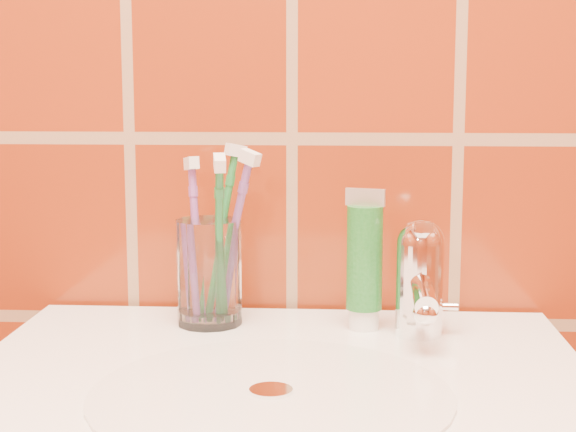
{
  "coord_description": "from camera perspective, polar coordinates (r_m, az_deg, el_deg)",
  "views": [
    {
      "loc": [
        0.06,
        0.22,
        1.1
      ],
      "look_at": [
        0.0,
        1.08,
        0.97
      ],
      "focal_mm": 55.0,
      "sensor_mm": 36.0,
      "label": 1
    }
  ],
  "objects": [
    {
      "name": "toothbrush_3",
      "position": [
        0.9,
        -4.49,
        -1.81
      ],
      "size": [
        0.06,
        0.14,
        0.21
      ],
      "primitive_type": null,
      "rotation": [
        0.31,
        0.0,
        0.2
      ],
      "color": "#1D6E33",
      "rests_on": "glass_tumbler"
    },
    {
      "name": "toothpaste_tube",
      "position": [
        0.91,
        4.96,
        -3.1
      ],
      "size": [
        0.04,
        0.04,
        0.15
      ],
      "rotation": [
        0.0,
        0.0,
        -0.3
      ],
      "color": "white",
      "rests_on": "pedestal_sink"
    },
    {
      "name": "faucet",
      "position": [
        0.89,
        8.53,
        -3.76
      ],
      "size": [
        0.05,
        0.11,
        0.12
      ],
      "color": "white",
      "rests_on": "pedestal_sink"
    },
    {
      "name": "glass_tumbler",
      "position": [
        0.93,
        -5.13,
        -3.64
      ],
      "size": [
        0.09,
        0.09,
        0.11
      ],
      "primitive_type": "cylinder",
      "rotation": [
        0.0,
        0.0,
        0.3
      ],
      "color": "white",
      "rests_on": "pedestal_sink"
    },
    {
      "name": "toothbrush_0",
      "position": [
        0.94,
        -5.95,
        -1.64
      ],
      "size": [
        0.07,
        0.08,
        0.19
      ],
      "primitive_type": null,
      "rotation": [
        0.16,
        0.0,
        -2.67
      ],
      "color": "#854799",
      "rests_on": "glass_tumbler"
    },
    {
      "name": "toothbrush_1",
      "position": [
        0.94,
        -4.37,
        -1.15
      ],
      "size": [
        0.1,
        0.09,
        0.2
      ],
      "primitive_type": null,
      "rotation": [
        0.21,
        0.0,
        2.14
      ],
      "color": "#207834",
      "rests_on": "glass_tumbler"
    },
    {
      "name": "toothbrush_2",
      "position": [
        0.92,
        -3.64,
        -1.52
      ],
      "size": [
        0.12,
        0.11,
        0.2
      ],
      "primitive_type": null,
      "rotation": [
        0.28,
        0.0,
        0.99
      ],
      "color": "#714492",
      "rests_on": "glass_tumbler"
    }
  ]
}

